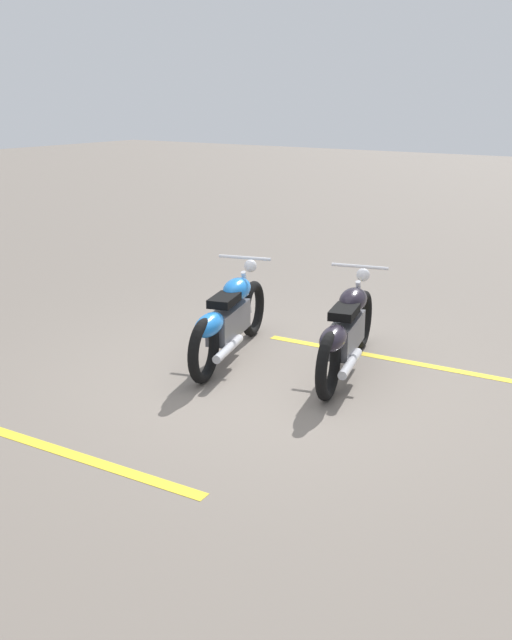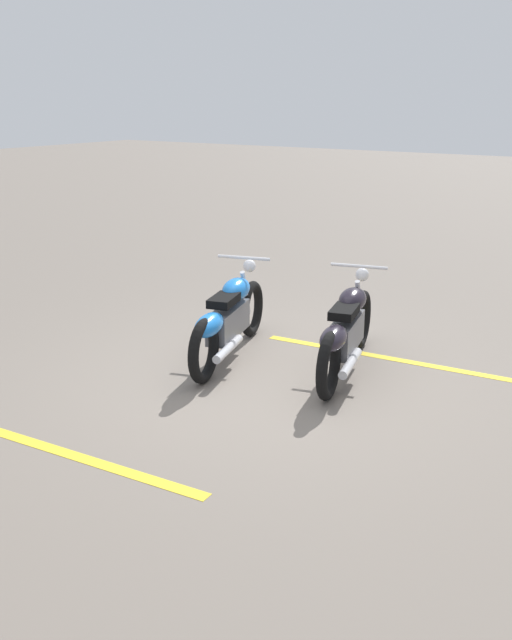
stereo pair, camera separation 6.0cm
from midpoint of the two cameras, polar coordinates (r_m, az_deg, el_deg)
ground_plane at (r=7.39m, az=0.21°, el=-4.61°), size 60.00×60.00×0.00m
motorcycle_bright_foreground at (r=7.78m, az=-2.45°, el=0.13°), size 2.18×0.84×1.04m
motorcycle_dark_foreground at (r=7.43m, az=6.99°, el=-0.84°), size 2.19×0.80×1.04m
parking_stripe_near at (r=8.01m, az=11.15°, el=-3.15°), size 0.34×3.20×0.01m
parking_stripe_mid at (r=6.26m, az=-16.71°, el=-9.66°), size 0.34×3.20×0.01m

